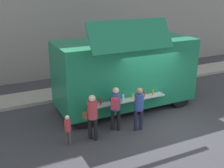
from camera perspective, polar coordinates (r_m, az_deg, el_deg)
The scene contains 8 objects.
ground_plane at distance 10.74m, azimuth 10.44°, elevation -8.34°, with size 60.00×60.00×0.00m, color #38383D.
curb_strip at distance 13.28m, azimuth -18.46°, elevation -3.17°, with size 28.00×1.60×0.15m, color #9E998E.
food_truck_main at distance 11.55m, azimuth 2.75°, elevation 2.53°, with size 5.73×3.00×3.87m.
trash_bin at distance 15.56m, azimuth 9.86°, elevation 2.43°, with size 0.60×0.60×0.96m, color #2F5B36.
customer_front_ordering at distance 9.89m, azimuth 5.56°, elevation -4.38°, with size 0.34×0.33×1.62m.
customer_mid_with_backpack at distance 9.79m, azimuth 0.74°, elevation -4.29°, with size 0.47×0.53×1.65m.
customer_rear_waiting at distance 9.27m, azimuth -4.11°, elevation -6.08°, with size 0.45×0.48×1.62m.
child_near_queue at distance 9.22m, azimuth -9.06°, elevation -8.77°, with size 0.21×0.21×1.05m.
Camera 1 is at (-5.86, -7.53, 4.93)m, focal length 44.53 mm.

